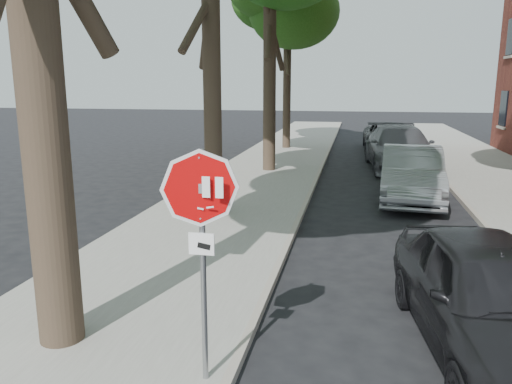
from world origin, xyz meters
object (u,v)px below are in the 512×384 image
tree_far (288,5)px  car_c (400,148)px  stop_sign (201,223)px  car_d (388,137)px  car_b (411,174)px  car_a (490,296)px

tree_far → car_c: size_ratio=1.57×
stop_sign → car_c: bearing=78.2°
car_d → car_c: bearing=-89.7°
stop_sign → car_c: stop_sign is taller
tree_far → car_b: bearing=-64.5°
tree_far → stop_sign: bearing=-84.5°
tree_far → car_a: size_ratio=2.12×
tree_far → car_b: 13.75m
car_c → car_d: size_ratio=1.15×
car_a → car_c: bearing=82.7°
stop_sign → car_a: size_ratio=0.59×
stop_sign → car_a: (3.30, 1.53, -1.20)m
tree_far → car_d: 8.34m
tree_far → car_b: (5.22, -10.98, -6.42)m
car_a → car_b: size_ratio=0.92×
stop_sign → tree_far: bearing=95.5°
tree_far → car_d: (5.20, 0.52, -6.50)m
car_b → car_d: car_b is taller
car_c → car_d: 5.84m
stop_sign → car_d: stop_sign is taller
stop_sign → tree_far: (-2.02, 21.14, 5.26)m
car_a → car_d: (-0.12, 20.13, -0.04)m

